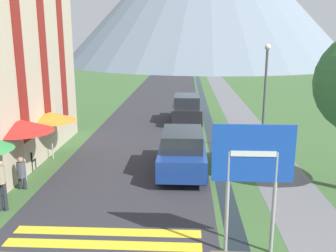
# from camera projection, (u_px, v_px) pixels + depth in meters

# --- Properties ---
(ground_plane) EXTENTS (160.00, 160.00, 0.00)m
(ground_plane) POSITION_uv_depth(u_px,v_px,m) (190.00, 121.00, 25.32)
(ground_plane) COLOR #3D6033
(road) EXTENTS (6.40, 60.00, 0.01)m
(road) POSITION_uv_depth(u_px,v_px,m) (163.00, 97.00, 35.15)
(road) COLOR #2D2D33
(road) RESTS_ON ground_plane
(footpath) EXTENTS (2.20, 60.00, 0.01)m
(footpath) POSITION_uv_depth(u_px,v_px,m) (228.00, 98.00, 34.85)
(footpath) COLOR slate
(footpath) RESTS_ON ground_plane
(drainage_channel) EXTENTS (0.60, 60.00, 0.00)m
(drainage_channel) POSITION_uv_depth(u_px,v_px,m) (202.00, 97.00, 34.97)
(drainage_channel) COLOR black
(drainage_channel) RESTS_ON ground_plane
(crosswalk_marking) EXTENTS (5.44, 2.54, 0.01)m
(crosswalk_marking) POSITION_uv_depth(u_px,v_px,m) (99.00, 252.00, 9.86)
(crosswalk_marking) COLOR yellow
(crosswalk_marking) RESTS_ON ground_plane
(road_sign) EXTENTS (2.04, 0.11, 3.46)m
(road_sign) POSITION_uv_depth(u_px,v_px,m) (253.00, 167.00, 9.33)
(road_sign) COLOR #9E9EA3
(road_sign) RESTS_ON ground_plane
(parked_car_near) EXTENTS (1.99, 4.47, 1.82)m
(parked_car_near) POSITION_uv_depth(u_px,v_px,m) (182.00, 151.00, 15.53)
(parked_car_near) COLOR navy
(parked_car_near) RESTS_ON ground_plane
(parked_car_far) EXTENTS (1.99, 4.41, 1.82)m
(parked_car_far) POSITION_uv_depth(u_px,v_px,m) (187.00, 108.00, 24.72)
(parked_car_far) COLOR black
(parked_car_far) RESTS_ON ground_plane
(cafe_chair_far_left) EXTENTS (0.40, 0.40, 0.85)m
(cafe_chair_far_left) POSITION_uv_depth(u_px,v_px,m) (29.00, 159.00, 15.72)
(cafe_chair_far_left) COLOR black
(cafe_chair_far_left) RESTS_ON ground_plane
(cafe_umbrella_middle_red) EXTENTS (2.45, 2.45, 2.46)m
(cafe_umbrella_middle_red) POSITION_uv_depth(u_px,v_px,m) (21.00, 126.00, 14.26)
(cafe_umbrella_middle_red) COLOR #B7B2A8
(cafe_umbrella_middle_red) RESTS_ON ground_plane
(cafe_umbrella_rear_orange) EXTENTS (2.39, 2.39, 2.21)m
(cafe_umbrella_rear_orange) POSITION_uv_depth(u_px,v_px,m) (50.00, 117.00, 16.93)
(cafe_umbrella_rear_orange) COLOR #B7B2A8
(cafe_umbrella_rear_orange) RESTS_ON ground_plane
(person_standing_terrace) EXTENTS (0.32, 0.32, 1.75)m
(person_standing_terrace) POSITION_uv_depth(u_px,v_px,m) (1.00, 181.00, 12.00)
(person_standing_terrace) COLOR #282833
(person_standing_terrace) RESTS_ON ground_plane
(person_seated_near) EXTENTS (0.32, 0.32, 1.24)m
(person_seated_near) POSITION_uv_depth(u_px,v_px,m) (21.00, 171.00, 13.81)
(person_seated_near) COLOR #282833
(person_seated_near) RESTS_ON ground_plane
(streetlamp) EXTENTS (0.28, 0.28, 5.22)m
(streetlamp) POSITION_uv_depth(u_px,v_px,m) (265.00, 90.00, 17.59)
(streetlamp) COLOR #515156
(streetlamp) RESTS_ON ground_plane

